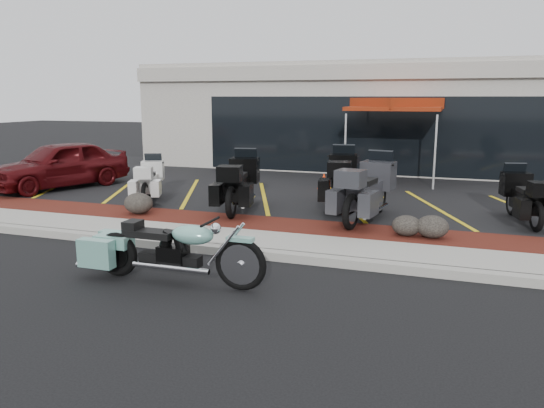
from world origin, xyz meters
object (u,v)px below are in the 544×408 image
at_px(hero_cruiser, 241,257).
at_px(popup_canopy, 396,106).
at_px(parked_car, 59,165).
at_px(traffic_cone, 324,181).
at_px(touring_white, 154,175).

height_order(hero_cruiser, popup_canopy, popup_canopy).
height_order(parked_car, popup_canopy, popup_canopy).
height_order(hero_cruiser, traffic_cone, hero_cruiser).
relative_size(touring_white, parked_car, 0.49).
bearing_deg(traffic_cone, parked_car, -162.05).
relative_size(hero_cruiser, parked_car, 0.73).
distance_m(hero_cruiser, parked_car, 9.96).
bearing_deg(hero_cruiser, traffic_cone, 94.70).
bearing_deg(traffic_cone, hero_cruiser, -85.05).
relative_size(hero_cruiser, touring_white, 1.50).
xyz_separation_m(hero_cruiser, popup_canopy, (1.02, 10.40, 1.99)).
bearing_deg(popup_canopy, traffic_cone, -145.49).
relative_size(touring_white, popup_canopy, 0.56).
distance_m(touring_white, popup_canopy, 7.76).
xyz_separation_m(parked_car, traffic_cone, (7.39, 2.39, -0.46)).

